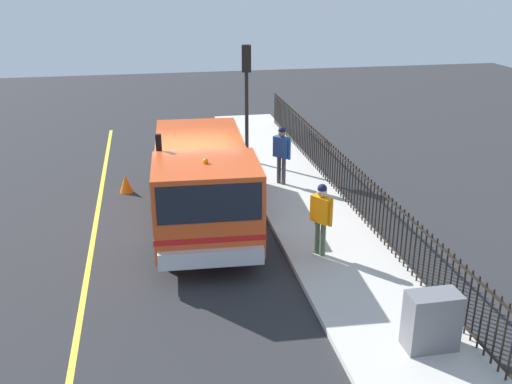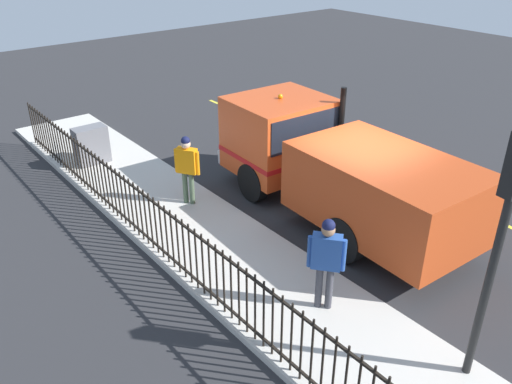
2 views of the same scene
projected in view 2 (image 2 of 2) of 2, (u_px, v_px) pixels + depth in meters
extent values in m
plane|color=#2B2B2D|center=(356.00, 219.00, 12.02)|extent=(46.95, 46.95, 0.00)
cube|color=beige|center=(246.00, 268.00, 10.21)|extent=(2.50, 21.34, 0.12)
cube|color=yellow|center=(420.00, 189.00, 13.37)|extent=(0.12, 19.21, 0.01)
cube|color=#D84C1E|center=(279.00, 134.00, 12.98)|extent=(2.39, 2.16, 1.84)
cube|color=black|center=(280.00, 119.00, 12.80)|extent=(2.21, 2.19, 0.81)
cube|color=#B8411A|center=(384.00, 192.00, 10.57)|extent=(2.48, 3.95, 1.49)
cube|color=silver|center=(254.00, 149.00, 14.13)|extent=(2.19, 0.31, 0.36)
cube|color=red|center=(279.00, 149.00, 13.17)|extent=(2.42, 2.18, 0.12)
cylinder|color=black|center=(253.00, 182.00, 12.65)|extent=(0.35, 0.97, 0.96)
cylinder|color=black|center=(317.00, 162.00, 13.72)|extent=(0.35, 0.97, 0.96)
cylinder|color=black|center=(345.00, 239.00, 10.38)|extent=(0.35, 0.97, 0.96)
cylinder|color=black|center=(412.00, 209.00, 11.45)|extent=(0.35, 0.97, 0.96)
sphere|color=orange|center=(280.00, 97.00, 12.53)|extent=(0.12, 0.12, 0.12)
cylinder|color=black|center=(341.00, 132.00, 12.60)|extent=(0.14, 0.14, 2.20)
cube|color=orange|center=(187.00, 161.00, 11.97)|extent=(0.44, 0.52, 0.60)
sphere|color=beige|center=(186.00, 144.00, 11.78)|extent=(0.22, 0.22, 0.22)
sphere|color=#14193F|center=(185.00, 141.00, 11.74)|extent=(0.21, 0.21, 0.21)
cylinder|color=#4C6047|center=(185.00, 187.00, 12.31)|extent=(0.12, 0.12, 0.80)
cylinder|color=#4C6047|center=(192.00, 188.00, 12.26)|extent=(0.12, 0.12, 0.80)
cylinder|color=orange|center=(176.00, 160.00, 12.05)|extent=(0.09, 0.09, 0.57)
cylinder|color=orange|center=(198.00, 163.00, 11.90)|extent=(0.09, 0.09, 0.57)
cube|color=#264C99|center=(327.00, 252.00, 8.58)|extent=(0.49, 0.53, 0.62)
sphere|color=#997051|center=(328.00, 230.00, 8.38)|extent=(0.23, 0.23, 0.23)
sphere|color=#14193F|center=(329.00, 226.00, 8.35)|extent=(0.22, 0.22, 0.22)
cylinder|color=#3F3F47|center=(319.00, 286.00, 8.93)|extent=(0.12, 0.12, 0.83)
cylinder|color=#3F3F47|center=(329.00, 288.00, 8.90)|extent=(0.12, 0.12, 0.83)
cylinder|color=#264C99|center=(310.00, 251.00, 8.65)|extent=(0.09, 0.09, 0.59)
cylinder|color=#264C99|center=(343.00, 255.00, 8.54)|extent=(0.09, 0.09, 0.59)
cylinder|color=black|center=(32.00, 123.00, 15.56)|extent=(0.04, 0.04, 1.27)
cylinder|color=black|center=(34.00, 125.00, 15.41)|extent=(0.04, 0.04, 1.27)
cylinder|color=black|center=(36.00, 127.00, 15.27)|extent=(0.04, 0.04, 1.27)
cylinder|color=black|center=(39.00, 129.00, 15.12)|extent=(0.04, 0.04, 1.27)
cylinder|color=black|center=(41.00, 131.00, 14.97)|extent=(0.04, 0.04, 1.27)
cylinder|color=black|center=(44.00, 133.00, 14.83)|extent=(0.04, 0.04, 1.27)
cylinder|color=black|center=(46.00, 135.00, 14.68)|extent=(0.04, 0.04, 1.27)
cylinder|color=black|center=(49.00, 137.00, 14.53)|extent=(0.04, 0.04, 1.27)
cylinder|color=black|center=(51.00, 139.00, 14.39)|extent=(0.04, 0.04, 1.27)
cylinder|color=black|center=(54.00, 142.00, 14.24)|extent=(0.04, 0.04, 1.27)
cylinder|color=black|center=(57.00, 144.00, 14.10)|extent=(0.04, 0.04, 1.27)
cylinder|color=black|center=(60.00, 146.00, 13.95)|extent=(0.04, 0.04, 1.27)
cylinder|color=black|center=(63.00, 149.00, 13.80)|extent=(0.04, 0.04, 1.27)
cylinder|color=black|center=(66.00, 151.00, 13.66)|extent=(0.04, 0.04, 1.27)
cylinder|color=black|center=(69.00, 153.00, 13.51)|extent=(0.04, 0.04, 1.27)
cylinder|color=black|center=(72.00, 156.00, 13.37)|extent=(0.04, 0.04, 1.27)
cylinder|color=black|center=(75.00, 159.00, 13.22)|extent=(0.04, 0.04, 1.27)
cylinder|color=black|center=(78.00, 161.00, 13.07)|extent=(0.04, 0.04, 1.27)
cylinder|color=black|center=(81.00, 164.00, 12.93)|extent=(0.04, 0.04, 1.27)
cylinder|color=black|center=(85.00, 167.00, 12.78)|extent=(0.04, 0.04, 1.27)
cylinder|color=black|center=(88.00, 169.00, 12.64)|extent=(0.04, 0.04, 1.27)
cylinder|color=black|center=(91.00, 172.00, 12.49)|extent=(0.04, 0.04, 1.27)
cylinder|color=black|center=(95.00, 175.00, 12.34)|extent=(0.04, 0.04, 1.27)
cylinder|color=black|center=(99.00, 178.00, 12.20)|extent=(0.04, 0.04, 1.27)
cylinder|color=black|center=(102.00, 182.00, 12.05)|extent=(0.04, 0.04, 1.27)
cylinder|color=black|center=(106.00, 185.00, 11.90)|extent=(0.04, 0.04, 1.27)
cylinder|color=black|center=(110.00, 188.00, 11.76)|extent=(0.04, 0.04, 1.27)
cylinder|color=black|center=(114.00, 191.00, 11.61)|extent=(0.04, 0.04, 1.27)
cylinder|color=black|center=(118.00, 195.00, 11.47)|extent=(0.04, 0.04, 1.27)
cylinder|color=black|center=(123.00, 198.00, 11.32)|extent=(0.04, 0.04, 1.27)
cylinder|color=black|center=(127.00, 202.00, 11.17)|extent=(0.04, 0.04, 1.27)
cylinder|color=black|center=(132.00, 206.00, 11.03)|extent=(0.04, 0.04, 1.27)
cylinder|color=black|center=(136.00, 209.00, 10.88)|extent=(0.04, 0.04, 1.27)
cylinder|color=black|center=(141.00, 213.00, 10.74)|extent=(0.04, 0.04, 1.27)
cylinder|color=black|center=(146.00, 217.00, 10.59)|extent=(0.04, 0.04, 1.27)
cylinder|color=black|center=(151.00, 221.00, 10.44)|extent=(0.04, 0.04, 1.27)
cylinder|color=black|center=(156.00, 226.00, 10.30)|extent=(0.04, 0.04, 1.27)
cylinder|color=black|center=(161.00, 230.00, 10.15)|extent=(0.04, 0.04, 1.27)
cylinder|color=black|center=(167.00, 235.00, 10.01)|extent=(0.04, 0.04, 1.27)
cylinder|color=black|center=(172.00, 239.00, 9.86)|extent=(0.04, 0.04, 1.27)
cylinder|color=black|center=(178.00, 244.00, 9.71)|extent=(0.04, 0.04, 1.27)
cylinder|color=black|center=(184.00, 249.00, 9.57)|extent=(0.04, 0.04, 1.27)
cylinder|color=black|center=(190.00, 254.00, 9.42)|extent=(0.04, 0.04, 1.27)
cylinder|color=black|center=(196.00, 259.00, 9.27)|extent=(0.04, 0.04, 1.27)
cylinder|color=black|center=(203.00, 265.00, 9.13)|extent=(0.04, 0.04, 1.27)
cylinder|color=black|center=(210.00, 270.00, 8.98)|extent=(0.04, 0.04, 1.27)
cylinder|color=black|center=(217.00, 276.00, 8.84)|extent=(0.04, 0.04, 1.27)
cylinder|color=black|center=(224.00, 282.00, 8.69)|extent=(0.04, 0.04, 1.27)
cylinder|color=black|center=(231.00, 288.00, 8.54)|extent=(0.04, 0.04, 1.27)
cylinder|color=black|center=(239.00, 294.00, 8.40)|extent=(0.04, 0.04, 1.27)
cylinder|color=black|center=(247.00, 301.00, 8.25)|extent=(0.04, 0.04, 1.27)
cylinder|color=black|center=(255.00, 308.00, 8.11)|extent=(0.04, 0.04, 1.27)
cylinder|color=black|center=(264.00, 315.00, 7.96)|extent=(0.04, 0.04, 1.27)
cylinder|color=black|center=(273.00, 322.00, 7.81)|extent=(0.04, 0.04, 1.27)
cylinder|color=black|center=(282.00, 330.00, 7.67)|extent=(0.04, 0.04, 1.27)
cylinder|color=black|center=(291.00, 338.00, 7.52)|extent=(0.04, 0.04, 1.27)
cylinder|color=black|center=(301.00, 346.00, 7.38)|extent=(0.04, 0.04, 1.27)
cylinder|color=black|center=(312.00, 355.00, 7.23)|extent=(0.04, 0.04, 1.27)
cylinder|color=black|center=(322.00, 364.00, 7.08)|extent=(0.04, 0.04, 1.27)
cylinder|color=black|center=(334.00, 373.00, 6.94)|extent=(0.04, 0.04, 1.27)
cylinder|color=black|center=(345.00, 383.00, 6.79)|extent=(0.04, 0.04, 1.27)
cube|color=black|center=(195.00, 234.00, 9.03)|extent=(0.04, 18.14, 0.04)
cube|color=black|center=(198.00, 281.00, 9.50)|extent=(0.04, 18.14, 0.04)
cylinder|color=black|center=(493.00, 266.00, 6.91)|extent=(0.12, 0.12, 3.83)
cube|color=slate|center=(91.00, 145.00, 14.32)|extent=(0.89, 0.48, 1.04)
cone|color=orange|center=(488.00, 224.00, 11.27)|extent=(0.39, 0.39, 0.55)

